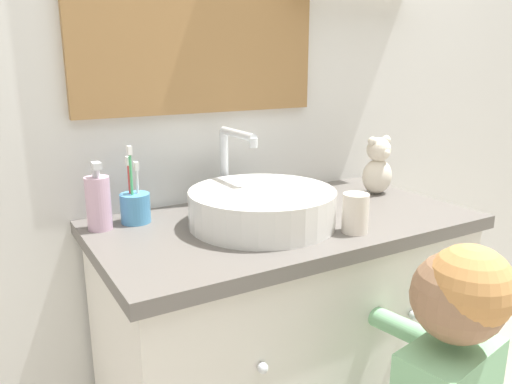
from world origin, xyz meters
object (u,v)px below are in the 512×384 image
Objects in this scene: teddy_bear at (378,167)px; drinking_cup at (355,213)px; sink_basin at (262,206)px; soap_dispenser at (98,202)px; toothbrush_holder at (135,206)px.

teddy_bear is 1.87× the size of drinking_cup.
sink_basin is 2.49× the size of soap_dispenser.
sink_basin is 0.40m from soap_dispenser.
sink_basin is 0.24m from drinking_cup.
teddy_bear is at bearing 9.43° from sink_basin.
soap_dispenser is at bearing 155.48° from sink_basin.
teddy_bear is (0.47, 0.08, 0.04)m from sink_basin.
toothbrush_holder is 0.56m from drinking_cup.
sink_basin is at bearing -24.52° from soap_dispenser.
sink_basin is at bearing 134.21° from drinking_cup.
drinking_cup is at bearing -38.21° from toothbrush_holder.
soap_dispenser is (-0.09, -0.01, 0.03)m from toothbrush_holder.
toothbrush_holder is 1.18× the size of soap_dispenser.
toothbrush_holder is at bearing 5.39° from soap_dispenser.
teddy_bear is 0.39m from drinking_cup.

